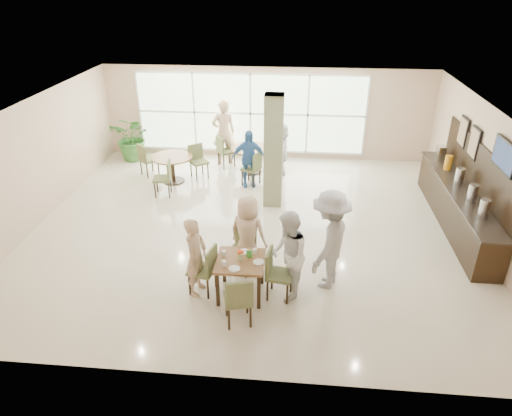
# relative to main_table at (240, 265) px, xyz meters

# --- Properties ---
(ground) EXTENTS (10.00, 10.00, 0.00)m
(ground) POSITION_rel_main_table_xyz_m (-0.05, 2.54, -0.64)
(ground) COLOR beige
(ground) RESTS_ON ground
(room_shell) EXTENTS (10.00, 10.00, 10.00)m
(room_shell) POSITION_rel_main_table_xyz_m (-0.05, 2.54, 1.06)
(room_shell) COLOR white
(room_shell) RESTS_ON ground
(window_bank) EXTENTS (7.00, 0.04, 7.00)m
(window_bank) POSITION_rel_main_table_xyz_m (-0.55, 7.00, 0.76)
(window_bank) COLOR silver
(window_bank) RESTS_ON ground
(column) EXTENTS (0.45, 0.45, 2.80)m
(column) POSITION_rel_main_table_xyz_m (0.35, 3.74, 0.76)
(column) COLOR #7D815A
(column) RESTS_ON ground
(main_table) EXTENTS (0.86, 0.86, 0.75)m
(main_table) POSITION_rel_main_table_xyz_m (0.00, 0.00, 0.00)
(main_table) COLOR brown
(main_table) RESTS_ON ground
(round_table_left) EXTENTS (1.13, 1.13, 0.75)m
(round_table_left) POSITION_rel_main_table_xyz_m (-2.51, 4.86, -0.06)
(round_table_left) COLOR brown
(round_table_left) RESTS_ON ground
(round_table_right) EXTENTS (1.18, 1.18, 0.75)m
(round_table_right) POSITION_rel_main_table_xyz_m (-0.40, 5.76, -0.06)
(round_table_right) COLOR brown
(round_table_right) RESTS_ON ground
(chairs_main_table) EXTENTS (1.94, 2.04, 0.95)m
(chairs_main_table) POSITION_rel_main_table_xyz_m (-0.01, 0.01, -0.17)
(chairs_main_table) COLOR #5C6839
(chairs_main_table) RESTS_ON ground
(chairs_table_left) EXTENTS (2.11, 1.86, 0.95)m
(chairs_table_left) POSITION_rel_main_table_xyz_m (-2.57, 4.81, -0.17)
(chairs_table_left) COLOR #5C6839
(chairs_table_left) RESTS_ON ground
(chairs_table_right) EXTENTS (2.10, 1.95, 0.95)m
(chairs_table_right) POSITION_rel_main_table_xyz_m (-0.41, 5.74, -0.17)
(chairs_table_right) COLOR #5C6839
(chairs_table_right) RESTS_ON ground
(tabletop_clutter) EXTENTS (0.77, 0.75, 0.21)m
(tabletop_clutter) POSITION_rel_main_table_xyz_m (0.00, 0.02, 0.17)
(tabletop_clutter) COLOR white
(tabletop_clutter) RESTS_ON main_table
(buffet_counter) EXTENTS (0.64, 4.70, 1.95)m
(buffet_counter) POSITION_rel_main_table_xyz_m (4.65, 3.05, -0.09)
(buffet_counter) COLOR black
(buffet_counter) RESTS_ON ground
(wall_tv) EXTENTS (0.06, 1.00, 0.58)m
(wall_tv) POSITION_rel_main_table_xyz_m (4.89, 1.94, 1.51)
(wall_tv) COLOR black
(wall_tv) RESTS_ON ground
(framed_art_a) EXTENTS (0.05, 0.55, 0.70)m
(framed_art_a) POSITION_rel_main_table_xyz_m (4.90, 3.54, 1.21)
(framed_art_a) COLOR black
(framed_art_a) RESTS_ON ground
(framed_art_b) EXTENTS (0.05, 0.55, 0.70)m
(framed_art_b) POSITION_rel_main_table_xyz_m (4.90, 4.34, 1.21)
(framed_art_b) COLOR black
(framed_art_b) RESTS_ON ground
(potted_plant) EXTENTS (1.54, 1.54, 1.42)m
(potted_plant) POSITION_rel_main_table_xyz_m (-4.14, 6.42, 0.07)
(potted_plant) COLOR #34712D
(potted_plant) RESTS_ON ground
(teen_left) EXTENTS (0.48, 0.62, 1.51)m
(teen_left) POSITION_rel_main_table_xyz_m (-0.80, 0.02, 0.11)
(teen_left) COLOR tan
(teen_left) RESTS_ON ground
(teen_far) EXTENTS (0.87, 0.66, 1.58)m
(teen_far) POSITION_rel_main_table_xyz_m (0.04, 0.87, 0.14)
(teen_far) COLOR tan
(teen_far) RESTS_ON ground
(teen_right) EXTENTS (0.72, 0.88, 1.69)m
(teen_right) POSITION_rel_main_table_xyz_m (0.83, 0.06, 0.20)
(teen_right) COLOR white
(teen_right) RESTS_ON ground
(teen_standing) EXTENTS (1.14, 1.43, 1.93)m
(teen_standing) POSITION_rel_main_table_xyz_m (1.57, 0.47, 0.32)
(teen_standing) COLOR #A2A1A4
(teen_standing) RESTS_ON ground
(adult_a) EXTENTS (1.00, 0.67, 1.58)m
(adult_a) POSITION_rel_main_table_xyz_m (-0.37, 4.79, 0.15)
(adult_a) COLOR #3A6FAF
(adult_a) RESTS_ON ground
(adult_b) EXTENTS (0.77, 1.46, 1.50)m
(adult_b) POSITION_rel_main_table_xyz_m (0.46, 5.75, 0.11)
(adult_b) COLOR white
(adult_b) RESTS_ON ground
(adult_standing) EXTENTS (0.83, 0.69, 1.96)m
(adult_standing) POSITION_rel_main_table_xyz_m (-1.29, 6.38, 0.33)
(adult_standing) COLOR tan
(adult_standing) RESTS_ON ground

